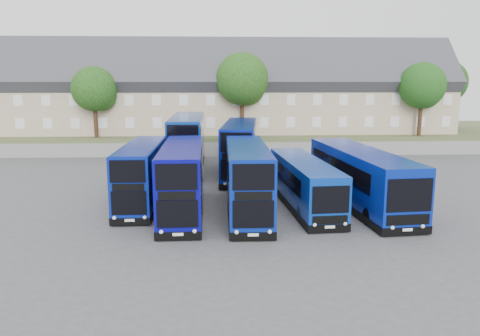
# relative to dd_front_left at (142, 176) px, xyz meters

# --- Properties ---
(ground) EXTENTS (120.00, 120.00, 0.00)m
(ground) POSITION_rel_dd_front_left_xyz_m (5.78, -3.99, -1.95)
(ground) COLOR #47464C
(ground) RESTS_ON ground
(retaining_wall) EXTENTS (70.00, 0.40, 1.50)m
(retaining_wall) POSITION_rel_dd_front_left_xyz_m (5.78, 20.01, -1.20)
(retaining_wall) COLOR slate
(retaining_wall) RESTS_ON ground
(earth_bank) EXTENTS (80.00, 20.00, 2.00)m
(earth_bank) POSITION_rel_dd_front_left_xyz_m (5.78, 30.01, -0.95)
(earth_bank) COLOR #48522E
(earth_bank) RESTS_ON ground
(terrace_row) EXTENTS (54.00, 10.40, 11.20)m
(terrace_row) POSITION_rel_dd_front_left_xyz_m (5.78, 26.01, 4.64)
(terrace_row) COLOR tan
(terrace_row) RESTS_ON earth_bank
(dd_front_left) EXTENTS (2.31, 10.03, 3.98)m
(dd_front_left) POSITION_rel_dd_front_left_xyz_m (0.00, 0.00, 0.00)
(dd_front_left) COLOR #081E93
(dd_front_left) RESTS_ON ground
(dd_front_mid) EXTENTS (2.66, 10.69, 4.23)m
(dd_front_mid) POSITION_rel_dd_front_left_xyz_m (2.82, -2.29, 0.12)
(dd_front_mid) COLOR #070789
(dd_front_mid) RESTS_ON ground
(dd_front_right) EXTENTS (2.50, 10.67, 4.23)m
(dd_front_right) POSITION_rel_dd_front_left_xyz_m (6.80, -2.54, 0.12)
(dd_front_right) COLOR #082192
(dd_front_right) RESTS_ON ground
(dd_rear_left) EXTENTS (2.90, 12.34, 4.90)m
(dd_rear_left) POSITION_rel_dd_front_left_xyz_m (2.21, 12.45, 0.46)
(dd_rear_left) COLOR navy
(dd_rear_left) RESTS_ON ground
(dd_rear_right) EXTENTS (3.77, 11.71, 4.58)m
(dd_rear_right) POSITION_rel_dd_front_left_xyz_m (6.92, 9.15, 0.30)
(dd_rear_right) COLOR navy
(dd_rear_right) RESTS_ON ground
(coach_east_a) EXTENTS (3.17, 11.40, 3.08)m
(coach_east_a) POSITION_rel_dd_front_left_xyz_m (10.60, -1.14, -0.45)
(coach_east_a) COLOR #0835A4
(coach_east_a) RESTS_ON ground
(coach_east_b) EXTENTS (4.00, 13.57, 3.66)m
(coach_east_b) POSITION_rel_dd_front_left_xyz_m (14.39, -0.77, -0.16)
(coach_east_b) COLOR #082099
(coach_east_b) RESTS_ON ground
(tree_west) EXTENTS (4.80, 4.80, 7.65)m
(tree_west) POSITION_rel_dd_front_left_xyz_m (-8.08, 21.11, 5.10)
(tree_west) COLOR #382314
(tree_west) RESTS_ON earth_bank
(tree_mid) EXTENTS (5.76, 5.76, 9.18)m
(tree_mid) POSITION_rel_dd_front_left_xyz_m (7.92, 21.61, 6.11)
(tree_mid) COLOR #382314
(tree_mid) RESTS_ON earth_bank
(tree_east) EXTENTS (5.12, 5.12, 8.16)m
(tree_east) POSITION_rel_dd_front_left_xyz_m (27.92, 21.11, 5.44)
(tree_east) COLOR #382314
(tree_east) RESTS_ON earth_bank
(tree_far) EXTENTS (5.44, 5.44, 8.67)m
(tree_far) POSITION_rel_dd_front_left_xyz_m (33.92, 28.11, 5.78)
(tree_far) COLOR #382314
(tree_far) RESTS_ON earth_bank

